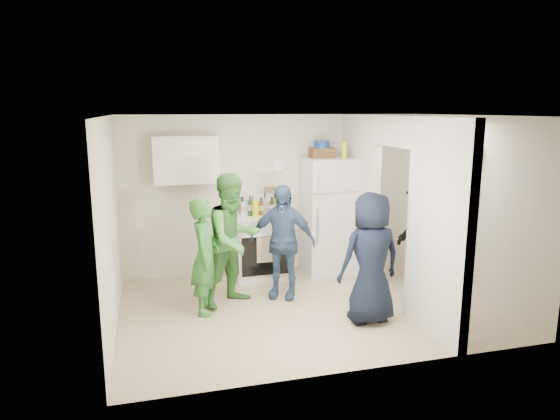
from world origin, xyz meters
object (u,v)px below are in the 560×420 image
object	(u,v)px
fridge	(327,216)
blue_bowl	(322,144)
person_denim	(282,241)
person_green_center	(234,240)
stove	(260,246)
wicker_basket	(321,153)
person_nook	(425,233)
person_navy	(371,258)
yellow_cup_stack_top	(344,150)
person_green_left	(205,256)

from	to	relation	value
fridge	blue_bowl	bearing A→B (deg)	153.43
person_denim	person_green_center	bearing A→B (deg)	-146.00
stove	wicker_basket	distance (m)	1.73
person_green_center	person_nook	bearing A→B (deg)	-30.95
wicker_basket	person_navy	world-z (taller)	wicker_basket
person_denim	stove	bearing A→B (deg)	125.08
yellow_cup_stack_top	person_denim	bearing A→B (deg)	-146.98
person_green_center	person_navy	size ratio (longest dim) A/B	1.09
fridge	person_denim	distance (m)	1.33
person_denim	person_nook	distance (m)	2.14
stove	yellow_cup_stack_top	xyz separation A→B (m)	(1.31, -0.13, 1.47)
person_green_left	person_nook	world-z (taller)	person_nook
fridge	wicker_basket	bearing A→B (deg)	153.43
fridge	yellow_cup_stack_top	world-z (taller)	yellow_cup_stack_top
yellow_cup_stack_top	person_denim	xyz separation A→B (m)	(-1.20, -0.78, -1.17)
person_green_center	blue_bowl	bearing A→B (deg)	2.46
wicker_basket	person_denim	xyz separation A→B (m)	(-0.88, -0.93, -1.12)
blue_bowl	person_navy	size ratio (longest dim) A/B	0.15
fridge	person_nook	xyz separation A→B (m)	(1.15, -1.00, -0.12)
fridge	wicker_basket	distance (m)	1.00
stove	yellow_cup_stack_top	bearing A→B (deg)	-5.68
stove	person_denim	size ratio (longest dim) A/B	0.63
stove	person_green_center	size ratio (longest dim) A/B	0.56
person_navy	person_nook	xyz separation A→B (m)	(1.31, 0.97, -0.01)
wicker_basket	person_denim	world-z (taller)	wicker_basket
person_green_center	yellow_cup_stack_top	bearing A→B (deg)	-5.82
yellow_cup_stack_top	person_denim	size ratio (longest dim) A/B	0.16
fridge	wicker_basket	world-z (taller)	wicker_basket
wicker_basket	person_nook	xyz separation A→B (m)	(1.25, -1.05, -1.11)
person_denim	fridge	bearing A→B (deg)	70.59
person_green_left	person_nook	xyz separation A→B (m)	(3.23, 0.17, 0.05)
stove	person_green_left	distance (m)	1.57
blue_bowl	yellow_cup_stack_top	bearing A→B (deg)	-25.11
person_nook	person_green_left	bearing A→B (deg)	-101.11
person_nook	person_denim	bearing A→B (deg)	-107.15
person_green_left	stove	bearing A→B (deg)	-23.80
yellow_cup_stack_top	person_nook	distance (m)	1.74
wicker_basket	person_nook	size ratio (longest dim) A/B	0.22
fridge	yellow_cup_stack_top	xyz separation A→B (m)	(0.22, -0.10, 1.04)
stove	blue_bowl	size ratio (longest dim) A/B	4.16
fridge	person_green_left	distance (m)	2.39
yellow_cup_stack_top	person_navy	world-z (taller)	yellow_cup_stack_top
stove	person_green_center	xyz separation A→B (m)	(-0.58, -0.98, 0.38)
blue_bowl	person_denim	bearing A→B (deg)	-133.47
yellow_cup_stack_top	person_green_center	xyz separation A→B (m)	(-1.89, -0.85, -1.08)
blue_bowl	person_green_center	distance (m)	2.19
yellow_cup_stack_top	person_navy	bearing A→B (deg)	-101.65
blue_bowl	person_nook	bearing A→B (deg)	-39.89
person_denim	person_nook	world-z (taller)	person_nook
person_green_left	person_denim	size ratio (longest dim) A/B	0.94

